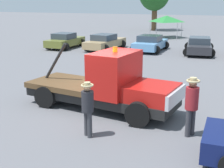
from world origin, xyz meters
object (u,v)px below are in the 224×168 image
parked_car_skyblue (150,43)px  person_near_truck (192,102)px  canopy_tent_green (167,19)px  person_at_hood (88,105)px  parked_car_tan (105,42)px  parked_car_olive (65,41)px  tow_truck (109,86)px  parked_car_charcoal (199,46)px

parked_car_skyblue → person_near_truck: bearing=-159.1°
person_near_truck → canopy_tent_green: 26.86m
person_at_hood → parked_car_tan: (-6.33, 16.69, -0.40)m
parked_car_tan → parked_car_skyblue: same height
parked_car_olive → tow_truck: bearing=-143.7°
canopy_tent_green → parked_car_skyblue: bearing=-85.8°
parked_car_olive → parked_car_charcoal: size_ratio=0.86×
parked_car_skyblue → canopy_tent_green: bearing=6.3°
parked_car_olive → canopy_tent_green: 13.09m
tow_truck → parked_car_tan: tow_truck is taller
parked_car_tan → parked_car_charcoal: same height
tow_truck → parked_car_tan: (-6.02, 14.16, -0.33)m
tow_truck → canopy_tent_green: (-2.90, 24.82, 1.13)m
person_near_truck → person_at_hood: 3.24m
person_at_hood → parked_car_charcoal: size_ratio=0.36×
person_at_hood → parked_car_olive: 19.12m
person_near_truck → parked_car_tan: size_ratio=0.39×
tow_truck → parked_car_tan: size_ratio=1.31×
parked_car_olive → parked_car_skyblue: (7.56, 1.04, 0.00)m
tow_truck → parked_car_charcoal: 15.03m
person_near_truck → parked_car_tan: (-9.33, 15.46, -0.48)m
parked_car_skyblue → canopy_tent_green: size_ratio=1.44×
person_at_hood → parked_car_skyblue: bearing=-135.3°
person_near_truck → parked_car_olive: size_ratio=0.44×
person_at_hood → parked_car_charcoal: bearing=-148.4°
person_near_truck → parked_car_charcoal: bearing=123.0°
person_near_truck → parked_car_skyblue: 17.00m
tow_truck → person_at_hood: bearing=-75.0°
person_near_truck → parked_car_charcoal: size_ratio=0.38×
parked_car_charcoal → tow_truck: bearing=166.7°
parked_car_olive → parked_car_skyblue: size_ratio=0.97×
parked_car_olive → canopy_tent_green: (6.82, 11.08, 1.46)m
parked_car_skyblue → canopy_tent_green: 10.17m
tow_truck → person_near_truck: (3.31, -1.30, 0.15)m
parked_car_tan → parked_car_olive: bearing=102.9°
parked_car_tan → parked_car_skyblue: bearing=-74.4°
person_near_truck → parked_car_olive: person_near_truck is taller
parked_car_olive → canopy_tent_green: bearing=-30.6°
person_at_hood → canopy_tent_green: bearing=-136.7°
tow_truck → parked_car_tan: 15.39m
parked_car_tan → parked_car_skyblue: size_ratio=1.10×
person_at_hood → parked_car_skyblue: person_at_hood is taller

